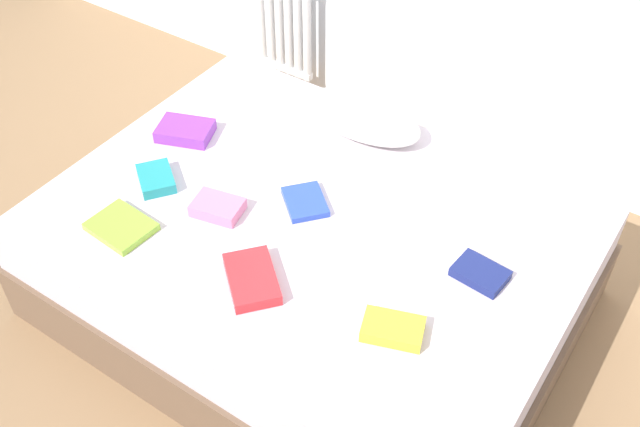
# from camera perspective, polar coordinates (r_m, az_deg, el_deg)

# --- Properties ---
(ground_plane) EXTENTS (8.00, 8.00, 0.00)m
(ground_plane) POSITION_cam_1_polar(r_m,az_deg,el_deg) (3.16, -0.51, -6.82)
(ground_plane) COLOR #93704C
(bed) EXTENTS (2.00, 1.50, 0.50)m
(bed) POSITION_cam_1_polar(r_m,az_deg,el_deg) (2.97, -0.54, -3.80)
(bed) COLOR brown
(bed) RESTS_ON ground
(radiator) EXTENTS (0.35, 0.04, 0.58)m
(radiator) POSITION_cam_1_polar(r_m,az_deg,el_deg) (4.09, -2.82, 14.35)
(radiator) COLOR white
(radiator) RESTS_ON ground
(pillow) EXTENTS (0.56, 0.28, 0.13)m
(pillow) POSITION_cam_1_polar(r_m,az_deg,el_deg) (3.16, 3.16, 7.45)
(pillow) COLOR white
(pillow) RESTS_ON bed
(textbook_blue) EXTENTS (0.24, 0.23, 0.03)m
(textbook_blue) POSITION_cam_1_polar(r_m,az_deg,el_deg) (2.83, -1.16, 0.90)
(textbook_blue) COLOR #2847B7
(textbook_blue) RESTS_ON bed
(textbook_yellow) EXTENTS (0.23, 0.18, 0.04)m
(textbook_yellow) POSITION_cam_1_polar(r_m,az_deg,el_deg) (2.42, 5.62, -8.83)
(textbook_yellow) COLOR yellow
(textbook_yellow) RESTS_ON bed
(textbook_pink) EXTENTS (0.21, 0.17, 0.05)m
(textbook_pink) POSITION_cam_1_polar(r_m,az_deg,el_deg) (2.82, -7.88, 0.48)
(textbook_pink) COLOR pink
(textbook_pink) RESTS_ON bed
(textbook_navy) EXTENTS (0.19, 0.14, 0.04)m
(textbook_navy) POSITION_cam_1_polar(r_m,az_deg,el_deg) (2.63, 12.21, -4.51)
(textbook_navy) COLOR navy
(textbook_navy) RESTS_ON bed
(textbook_teal) EXTENTS (0.22, 0.21, 0.04)m
(textbook_teal) POSITION_cam_1_polar(r_m,az_deg,el_deg) (2.99, -12.49, 2.63)
(textbook_teal) COLOR teal
(textbook_teal) RESTS_ON bed
(textbook_red) EXTENTS (0.29, 0.28, 0.05)m
(textbook_red) POSITION_cam_1_polar(r_m,az_deg,el_deg) (2.56, -5.26, -5.03)
(textbook_red) COLOR red
(textbook_red) RESTS_ON bed
(textbook_lime) EXTENTS (0.24, 0.20, 0.03)m
(textbook_lime) POSITION_cam_1_polar(r_m,az_deg,el_deg) (2.83, -15.04, -0.98)
(textbook_lime) COLOR #8CC638
(textbook_lime) RESTS_ON bed
(textbook_purple) EXTENTS (0.27, 0.23, 0.05)m
(textbook_purple) POSITION_cam_1_polar(r_m,az_deg,el_deg) (3.20, -10.32, 6.27)
(textbook_purple) COLOR purple
(textbook_purple) RESTS_ON bed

